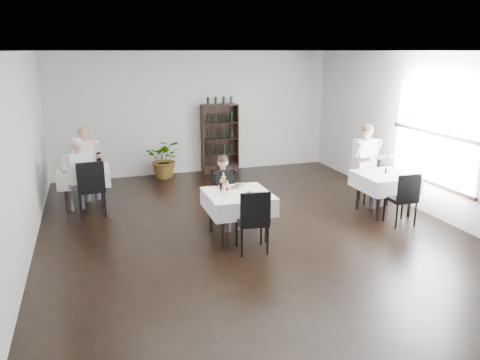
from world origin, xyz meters
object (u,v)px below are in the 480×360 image
object	(u,v)px
wine_shelf	(220,139)
potted_tree	(165,159)
diner_main	(225,186)
main_table	(238,202)

from	to	relation	value
wine_shelf	potted_tree	xyz separation A→B (m)	(-1.43, -0.19, -0.37)
potted_tree	diner_main	world-z (taller)	diner_main
main_table	diner_main	xyz separation A→B (m)	(-0.06, 0.55, 0.12)
wine_shelf	diner_main	xyz separation A→B (m)	(-0.96, -3.77, -0.10)
main_table	potted_tree	xyz separation A→B (m)	(-0.53, 4.12, -0.14)
wine_shelf	main_table	xyz separation A→B (m)	(-0.90, -4.31, -0.23)
wine_shelf	main_table	distance (m)	4.41
main_table	wine_shelf	bearing A→B (deg)	78.22
main_table	diner_main	distance (m)	0.56
wine_shelf	diner_main	size ratio (longest dim) A/B	1.37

